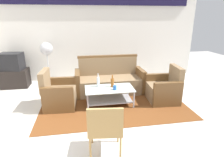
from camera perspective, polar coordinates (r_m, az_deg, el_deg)
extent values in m
plane|color=beige|center=(3.63, 0.89, -14.31)|extent=(14.00, 14.00, 0.00)
cube|color=silver|center=(6.11, -4.45, 13.06)|extent=(6.52, 0.12, 2.80)
cube|color=brown|center=(4.49, 0.28, -7.41)|extent=(3.30, 2.18, 0.01)
cube|color=#7F6647|center=(4.99, -0.67, -2.01)|extent=(1.60, 0.71, 0.42)
cube|color=#7F6647|center=(5.16, -1.26, 3.90)|extent=(1.60, 0.15, 0.48)
cube|color=brown|center=(5.15, 8.59, -0.39)|extent=(0.12, 0.70, 0.62)
cube|color=brown|center=(4.90, -10.41, -1.47)|extent=(0.12, 0.70, 0.62)
cube|color=brown|center=(5.10, -1.28, 6.84)|extent=(1.64, 0.11, 0.06)
cube|color=#7F6647|center=(4.41, -15.39, -5.66)|extent=(0.69, 0.64, 0.40)
cube|color=#7F6647|center=(4.33, -19.91, -0.56)|extent=(0.16, 0.61, 0.45)
cube|color=brown|center=(4.68, -14.90, -3.02)|extent=(0.66, 0.14, 0.58)
cube|color=brown|center=(4.08, -16.17, -6.37)|extent=(0.66, 0.14, 0.58)
cube|color=#7F6647|center=(4.69, 15.05, -4.18)|extent=(0.70, 0.64, 0.40)
cube|color=#7F6647|center=(4.67, 19.04, 0.88)|extent=(0.16, 0.61, 0.45)
cube|color=brown|center=(4.37, 16.65, -4.72)|extent=(0.67, 0.14, 0.58)
cube|color=brown|center=(4.95, 13.81, -1.78)|extent=(0.67, 0.14, 0.58)
cube|color=silver|center=(4.25, -0.79, -3.09)|extent=(1.10, 0.60, 0.02)
cube|color=#9E9EA5|center=(4.36, -0.78, -6.43)|extent=(1.00, 0.52, 0.02)
cylinder|color=#9E9EA5|center=(4.52, -7.72, -4.55)|extent=(0.04, 0.04, 0.40)
cylinder|color=#9E9EA5|center=(4.66, 4.94, -3.75)|extent=(0.04, 0.04, 0.40)
cylinder|color=#9E9EA5|center=(4.05, -7.41, -7.38)|extent=(0.04, 0.04, 0.40)
cylinder|color=#9E9EA5|center=(4.20, 6.71, -6.37)|extent=(0.04, 0.04, 0.40)
cylinder|color=brown|center=(4.29, 0.11, -1.35)|extent=(0.08, 0.08, 0.20)
cylinder|color=brown|center=(4.24, 0.11, 0.48)|extent=(0.03, 0.03, 0.09)
cylinder|color=silver|center=(4.34, -4.25, -1.04)|extent=(0.06, 0.06, 0.22)
cylinder|color=silver|center=(4.29, -4.30, 0.95)|extent=(0.02, 0.02, 0.09)
cylinder|color=#2659A5|center=(4.15, 0.86, -2.82)|extent=(0.08, 0.08, 0.10)
cube|color=black|center=(6.12, -27.75, 0.07)|extent=(0.80, 0.50, 0.52)
cube|color=black|center=(6.00, -28.46, 4.61)|extent=(0.66, 0.52, 0.48)
cube|color=black|center=(6.20, -27.55, 5.12)|extent=(0.51, 0.08, 0.36)
cylinder|color=#2D2D33|center=(6.00, -18.39, -1.50)|extent=(0.32, 0.32, 0.03)
cylinder|color=#B2B2B7|center=(5.86, -18.86, 3.01)|extent=(0.03, 0.03, 0.95)
sphere|color=#B2B2B7|center=(5.75, -19.46, 8.62)|extent=(0.36, 0.36, 0.36)
cube|color=#AD844C|center=(2.82, -2.14, -14.70)|extent=(0.53, 0.53, 0.04)
cube|color=#AD844C|center=(2.51, -2.10, -13.22)|extent=(0.48, 0.10, 0.40)
cylinder|color=#AD844C|center=(3.11, -6.18, -15.87)|extent=(0.03, 0.03, 0.42)
cylinder|color=#AD844C|center=(3.12, 1.85, -15.72)|extent=(0.03, 0.03, 0.42)
cylinder|color=#AD844C|center=(2.78, -6.63, -20.74)|extent=(0.03, 0.03, 0.42)
cylinder|color=#AD844C|center=(2.78, 2.63, -20.56)|extent=(0.03, 0.03, 0.42)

